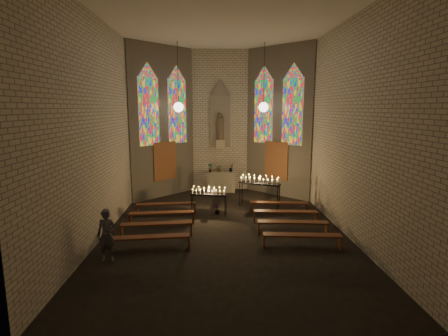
{
  "coord_description": "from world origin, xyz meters",
  "views": [
    {
      "loc": [
        -0.42,
        -11.7,
        4.17
      ],
      "look_at": [
        0.04,
        1.57,
        1.88
      ],
      "focal_mm": 28.0,
      "sensor_mm": 36.0,
      "label": 1
    }
  ],
  "objects_px": {
    "aisle_flower_pot": "(217,209)",
    "votive_stand_left": "(209,192)",
    "votive_stand_right": "(260,181)",
    "visitor": "(107,235)",
    "altar": "(221,182)"
  },
  "relations": [
    {
      "from": "visitor",
      "to": "altar",
      "type": "bearing_deg",
      "value": 72.87
    },
    {
      "from": "votive_stand_right",
      "to": "visitor",
      "type": "distance_m",
      "value": 7.11
    },
    {
      "from": "aisle_flower_pot",
      "to": "altar",
      "type": "bearing_deg",
      "value": 86.63
    },
    {
      "from": "altar",
      "to": "visitor",
      "type": "bearing_deg",
      "value": -112.6
    },
    {
      "from": "aisle_flower_pot",
      "to": "visitor",
      "type": "bearing_deg",
      "value": -126.5
    },
    {
      "from": "votive_stand_left",
      "to": "altar",
      "type": "bearing_deg",
      "value": 92.79
    },
    {
      "from": "altar",
      "to": "aisle_flower_pot",
      "type": "relative_size",
      "value": 3.67
    },
    {
      "from": "votive_stand_right",
      "to": "visitor",
      "type": "xyz_separation_m",
      "value": [
        -4.89,
        -5.14,
        -0.38
      ]
    },
    {
      "from": "votive_stand_left",
      "to": "votive_stand_right",
      "type": "height_order",
      "value": "votive_stand_right"
    },
    {
      "from": "visitor",
      "to": "votive_stand_right",
      "type": "bearing_deg",
      "value": 51.92
    },
    {
      "from": "aisle_flower_pot",
      "to": "votive_stand_left",
      "type": "height_order",
      "value": "votive_stand_left"
    },
    {
      "from": "votive_stand_left",
      "to": "aisle_flower_pot",
      "type": "bearing_deg",
      "value": 22.43
    },
    {
      "from": "altar",
      "to": "visitor",
      "type": "height_order",
      "value": "visitor"
    },
    {
      "from": "aisle_flower_pot",
      "to": "votive_stand_left",
      "type": "xyz_separation_m",
      "value": [
        -0.34,
        -0.07,
        0.71
      ]
    },
    {
      "from": "altar",
      "to": "visitor",
      "type": "xyz_separation_m",
      "value": [
        -3.31,
        -7.96,
        0.23
      ]
    }
  ]
}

